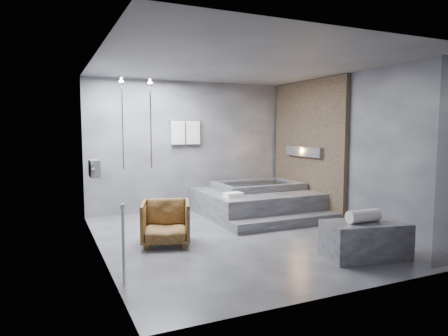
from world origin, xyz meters
name	(u,v)px	position (x,y,z in m)	size (l,w,h in m)	color
room	(257,132)	(0.40, 0.24, 1.73)	(5.00, 5.04, 2.82)	#313134
tub_deck	(256,202)	(1.05, 1.45, 0.25)	(2.20, 2.00, 0.50)	#373739
tub_step	(287,222)	(1.05, 0.27, 0.09)	(2.20, 0.36, 0.18)	#373739
concrete_bench	(365,240)	(1.06, -1.65, 0.25)	(1.11, 0.61, 0.50)	#333336
driftwood_chair	(166,222)	(-1.27, 0.12, 0.34)	(0.72, 0.75, 0.68)	#422810
rolled_towel	(363,216)	(1.02, -1.65, 0.59)	(0.18, 0.18, 0.49)	white
deck_towel	(233,195)	(0.28, 0.92, 0.54)	(0.33, 0.24, 0.09)	white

